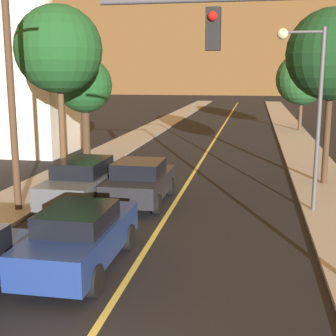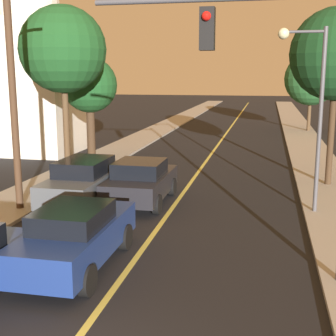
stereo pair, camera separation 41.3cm
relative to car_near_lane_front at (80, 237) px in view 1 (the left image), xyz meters
name	(u,v)px [view 1 (the left image)]	position (x,y,z in m)	size (l,w,h in m)	color
road_surface	(222,128)	(1.26, 31.35, -0.82)	(9.00, 80.00, 0.01)	black
sidewalk_left	(159,126)	(-4.49, 31.35, -0.76)	(2.50, 80.00, 0.12)	#9E998E
sidewalk_right	(289,128)	(7.01, 31.35, -0.76)	(2.50, 80.00, 0.12)	#9E998E
car_near_lane_front	(80,237)	(0.00, 0.00, 0.00)	(1.84, 4.44, 1.58)	navy
car_near_lane_second	(140,181)	(0.00, 5.99, 0.00)	(2.02, 4.16, 1.60)	black
car_outer_lane_second	(85,181)	(-1.98, 5.65, 0.03)	(1.94, 5.09, 1.66)	#474C51
traffic_signal_mast	(294,83)	(4.83, 0.33, 3.66)	(5.69, 0.42, 6.35)	#47474C
streetlamp_right	(308,93)	(5.73, 5.85, 3.22)	(1.54, 0.36, 6.01)	#47474C
utility_pole_left	(11,90)	(-3.84, 4.13, 3.34)	(1.60, 0.24, 7.76)	#422D1E
tree_left_near	(59,50)	(-4.51, 9.70, 4.89)	(3.83, 3.83, 7.52)	#4C3823
tree_left_far	(84,86)	(-4.62, 13.00, 3.24)	(2.84, 2.84, 5.42)	#3D2B1C
tree_right_near	(332,55)	(7.02, 10.08, 4.60)	(3.70, 3.70, 7.17)	#3D2B1C
tree_right_far	(302,79)	(7.74, 29.66, 3.46)	(4.23, 4.23, 6.29)	#4C3823
domed_building_left	(24,73)	(-9.53, 16.17, 3.90)	(5.59, 5.59, 10.62)	silver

